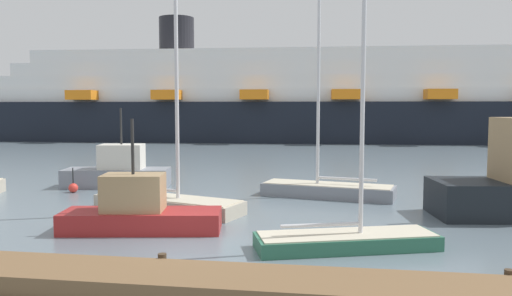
# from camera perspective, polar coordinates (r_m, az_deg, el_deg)

# --- Properties ---
(ground_plane) EXTENTS (600.00, 600.00, 0.00)m
(ground_plane) POSITION_cam_1_polar(r_m,az_deg,el_deg) (17.27, -7.39, -11.07)
(ground_plane) COLOR slate
(dock_pier) EXTENTS (22.64, 2.28, 0.61)m
(dock_pier) POSITION_cam_1_polar(r_m,az_deg,el_deg) (13.65, -12.13, -14.32)
(dock_pier) COLOR brown
(dock_pier) RESTS_ON ground_plane
(sailboat_1) EXTENTS (7.04, 3.31, 10.21)m
(sailboat_1) POSITION_cam_1_polar(r_m,az_deg,el_deg) (26.59, 8.05, -4.45)
(sailboat_1) COLOR gray
(sailboat_1) RESTS_ON ground_plane
(sailboat_3) EXTENTS (6.24, 3.50, 9.53)m
(sailboat_3) POSITION_cam_1_polar(r_m,az_deg,el_deg) (17.15, 10.20, -9.76)
(sailboat_3) COLOR #2D6B51
(sailboat_3) RESTS_ON ground_plane
(sailboat_4) EXTENTS (7.34, 4.02, 12.81)m
(sailboat_4) POSITION_cam_1_polar(r_m,az_deg,el_deg) (23.13, -9.89, -5.61)
(sailboat_4) COLOR #BCB29E
(sailboat_4) RESTS_ON ground_plane
(fishing_boat_1) EXTENTS (6.13, 2.83, 4.23)m
(fishing_boat_1) POSITION_cam_1_polar(r_m,az_deg,el_deg) (19.64, -13.05, -6.95)
(fishing_boat_1) COLOR maroon
(fishing_boat_1) RESTS_ON ground_plane
(fishing_boat_2) EXTENTS (6.30, 3.04, 4.61)m
(fishing_boat_2) POSITION_cam_1_polar(r_m,az_deg,el_deg) (30.68, -15.26, -2.56)
(fishing_boat_2) COLOR gray
(fishing_boat_2) RESTS_ON ground_plane
(channel_buoy_0) EXTENTS (0.51, 0.51, 1.36)m
(channel_buoy_0) POSITION_cam_1_polar(r_m,az_deg,el_deg) (29.48, -19.90, -4.22)
(channel_buoy_0) COLOR red
(channel_buoy_0) RESTS_ON ground_plane
(cruise_ship) EXTENTS (98.11, 19.19, 17.27)m
(cruise_ship) POSITION_cam_1_polar(r_m,az_deg,el_deg) (71.00, 4.92, 5.32)
(cruise_ship) COLOR black
(cruise_ship) RESTS_ON ground_plane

